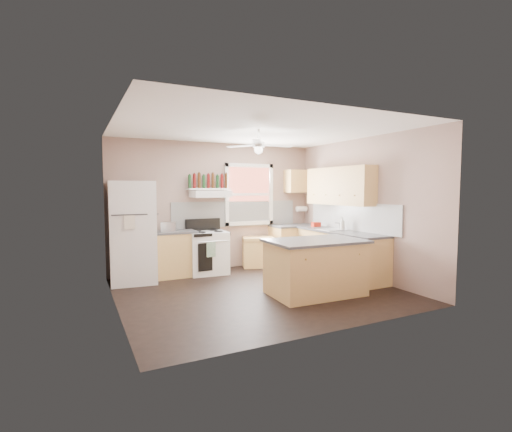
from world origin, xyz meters
name	(u,v)px	position (x,y,z in m)	size (l,w,h in m)	color
floor	(259,291)	(0.00, 0.00, 0.00)	(4.50, 4.50, 0.00)	black
ceiling	(259,129)	(0.00, 0.00, 2.70)	(4.50, 4.50, 0.00)	white
wall_back	(217,206)	(0.00, 2.02, 1.35)	(4.50, 0.05, 2.70)	gray
wall_right	(363,208)	(2.27, 0.00, 1.35)	(0.05, 4.00, 2.70)	gray
wall_left	(113,216)	(-2.27, 0.00, 1.35)	(0.05, 4.00, 2.70)	gray
backsplash_back	(236,214)	(0.45, 1.99, 1.18)	(2.90, 0.03, 0.55)	white
backsplash_right	(351,216)	(2.23, 0.30, 1.18)	(0.03, 2.60, 0.55)	white
window_view	(249,194)	(0.75, 1.98, 1.60)	(1.00, 0.02, 1.20)	brown
window_frame	(249,194)	(0.75, 1.96, 1.60)	(1.16, 0.07, 1.36)	white
refrigerator	(133,232)	(-1.81, 1.55, 0.93)	(0.79, 0.77, 1.87)	white
base_cabinet_left	(172,255)	(-1.06, 1.70, 0.43)	(0.90, 0.60, 0.86)	tan
counter_left	(171,232)	(-1.06, 1.70, 0.88)	(0.92, 0.62, 0.04)	#3D3D3F
toaster	(169,227)	(-1.12, 1.67, 0.99)	(0.28, 0.16, 0.18)	silver
stove	(208,252)	(-0.34, 1.63, 0.43)	(0.75, 0.64, 0.86)	white
range_hood	(210,194)	(-0.23, 1.75, 1.62)	(0.78, 0.50, 0.14)	white
bottle_shelf	(209,189)	(-0.23, 1.87, 1.72)	(0.90, 0.26, 0.03)	white
cart	(258,252)	(0.86, 1.75, 0.33)	(0.66, 0.44, 0.66)	tan
base_cabinet_corner	(293,245)	(1.75, 1.70, 0.43)	(1.00, 0.60, 0.86)	tan
base_cabinet_right	(339,254)	(1.95, 0.30, 0.43)	(0.60, 2.20, 0.86)	tan
counter_corner	(293,226)	(1.75, 1.70, 0.88)	(1.02, 0.62, 0.04)	#3D3D3F
counter_right	(339,232)	(1.94, 0.30, 0.88)	(0.62, 2.22, 0.04)	#3D3D3F
sink	(333,230)	(1.94, 0.50, 0.90)	(0.55, 0.45, 0.03)	silver
faucet	(339,226)	(2.10, 0.50, 0.97)	(0.03, 0.03, 0.14)	silver
upper_cabinet_right	(339,186)	(2.08, 0.50, 1.78)	(0.33, 1.80, 0.76)	tan
upper_cabinet_corner	(298,181)	(1.95, 1.83, 1.90)	(0.60, 0.33, 0.52)	tan
paper_towel	(302,209)	(2.07, 1.86, 1.25)	(0.12, 0.12, 0.26)	white
island	(315,268)	(0.75, -0.58, 0.43)	(1.46, 0.92, 0.86)	tan
island_top	(316,241)	(0.75, -0.58, 0.88)	(1.55, 1.01, 0.04)	#3D3D3F
ceiling_fan_hub	(259,145)	(0.00, 0.00, 2.45)	(0.20, 0.20, 0.08)	white
soap_bottle	(342,224)	(2.05, 0.35, 1.03)	(0.10, 0.10, 0.25)	silver
red_caddy	(316,224)	(1.97, 1.13, 0.95)	(0.18, 0.12, 0.10)	red
wine_bottles	(209,181)	(-0.23, 1.87, 1.88)	(0.86, 0.06, 0.31)	#143819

